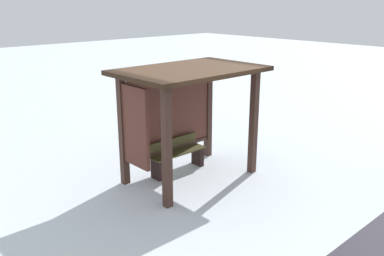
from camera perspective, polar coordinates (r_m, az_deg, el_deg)
ground_plane at (r=9.31m, az=-0.20°, el=-6.78°), size 60.00×60.00×0.00m
bus_shelter at (r=8.81m, az=-1.69°, el=4.30°), size 3.03×1.98×2.45m
bench_left_inside at (r=9.47m, az=-2.04°, el=-3.89°), size 1.43×0.37×0.77m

